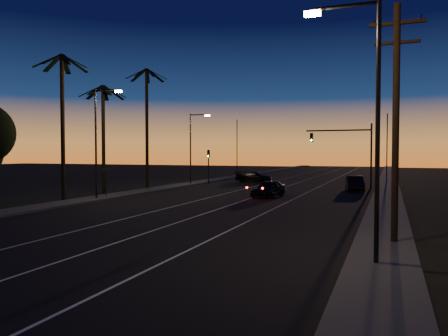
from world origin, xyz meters
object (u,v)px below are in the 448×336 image
at_px(lead_car, 268,189).
at_px(utility_pole, 396,118).
at_px(signal_mast, 349,144).
at_px(right_car, 355,184).

bearing_deg(lead_car, utility_pole, -59.66).
xyz_separation_m(signal_mast, right_car, (0.98, -4.26, -4.01)).
bearing_deg(signal_mast, right_car, -77.02).
xyz_separation_m(utility_pole, right_car, (-3.48, 25.73, -4.55)).
bearing_deg(lead_car, right_car, 52.48).
relative_size(signal_mast, right_car, 1.49).
bearing_deg(right_car, signal_mast, 102.98).
xyz_separation_m(utility_pole, lead_car, (-10.05, 17.18, -4.58)).
bearing_deg(right_car, utility_pole, -82.29).
bearing_deg(right_car, lead_car, -127.52).
bearing_deg(signal_mast, utility_pole, -81.53).
distance_m(lead_car, right_car, 10.79).
height_order(utility_pole, right_car, utility_pole).
xyz_separation_m(signal_mast, lead_car, (-5.59, -12.81, -4.04)).
distance_m(utility_pole, signal_mast, 30.33).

